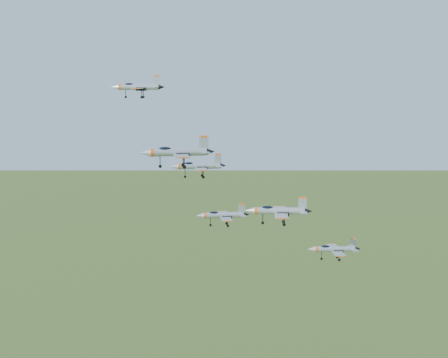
{
  "coord_description": "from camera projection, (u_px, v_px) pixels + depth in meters",
  "views": [
    {
      "loc": [
        17.28,
        -130.81,
        146.82
      ],
      "look_at": [
        6.53,
        -2.75,
        125.93
      ],
      "focal_mm": 50.0,
      "sensor_mm": 36.0,
      "label": 1
    }
  ],
  "objects": [
    {
      "name": "jet_left_low",
      "position": [
        222.0,
        215.0,
        144.32
      ],
      "size": [
        12.55,
        10.57,
        3.37
      ],
      "rotation": [
        0.0,
        0.0,
        0.2
      ],
      "color": "#A3A8B0"
    },
    {
      "name": "jet_lead",
      "position": [
        137.0,
        87.0,
        142.06
      ],
      "size": [
        12.44,
        10.27,
        3.33
      ],
      "rotation": [
        0.0,
        0.0,
        0.05
      ],
      "color": "#A3A8B0"
    },
    {
      "name": "jet_left_high",
      "position": [
        197.0,
        166.0,
        133.1
      ],
      "size": [
        12.18,
        10.28,
        3.28
      ],
      "rotation": [
        0.0,
        0.0,
        0.22
      ],
      "color": "#A3A8B0"
    },
    {
      "name": "jet_right_high",
      "position": [
        176.0,
        152.0,
        115.0
      ],
      "size": [
        13.95,
        11.79,
        3.76
      ],
      "rotation": [
        0.0,
        0.0,
        0.24
      ],
      "color": "#A3A8B0"
    },
    {
      "name": "jet_trail",
      "position": [
        333.0,
        249.0,
        126.59
      ],
      "size": [
        11.06,
        9.22,
        2.96
      ],
      "rotation": [
        0.0,
        0.0,
        0.13
      ],
      "color": "#A3A8B0"
    },
    {
      "name": "jet_right_low",
      "position": [
        278.0,
        211.0,
        119.94
      ],
      "size": [
        13.1,
        10.79,
        3.51
      ],
      "rotation": [
        0.0,
        0.0,
        0.04
      ],
      "color": "#A3A8B0"
    }
  ]
}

